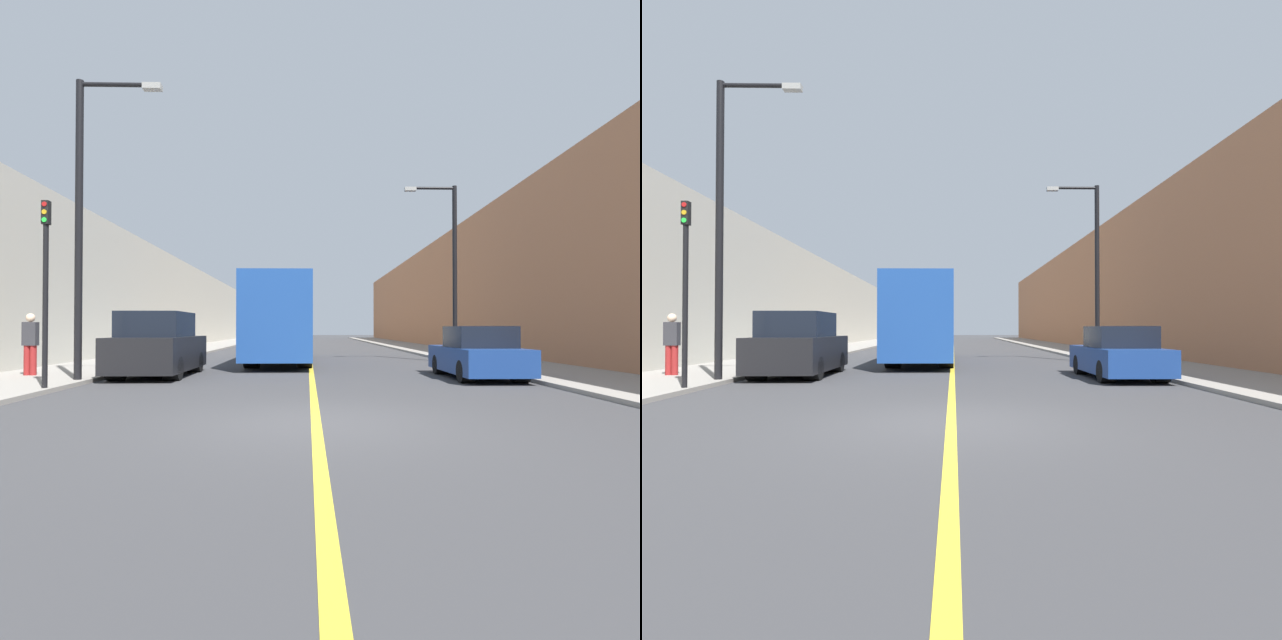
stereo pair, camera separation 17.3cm
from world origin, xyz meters
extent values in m
plane|color=#38383A|center=(0.00, 0.00, 0.00)|extent=(200.00, 200.00, 0.00)
cube|color=gray|center=(-7.86, 30.00, 0.05)|extent=(3.73, 72.00, 0.11)
cube|color=gray|center=(7.86, 30.00, 0.05)|extent=(3.73, 72.00, 0.11)
cube|color=#B7B2A3|center=(-11.73, 30.00, 3.34)|extent=(4.00, 72.00, 6.68)
cube|color=#B2724C|center=(11.73, 30.00, 4.13)|extent=(4.00, 72.00, 8.25)
cube|color=gold|center=(0.00, 30.00, 0.00)|extent=(0.16, 72.00, 0.01)
cube|color=#1E4793|center=(-1.22, 14.30, 1.89)|extent=(2.53, 11.36, 3.14)
cube|color=black|center=(-1.22, 8.65, 2.44)|extent=(2.15, 0.04, 1.41)
cylinder|color=black|center=(-2.20, 10.78, 0.54)|extent=(0.56, 1.07, 1.07)
cylinder|color=black|center=(-0.23, 10.78, 0.54)|extent=(0.56, 1.07, 1.07)
cylinder|color=black|center=(-2.20, 17.82, 0.54)|extent=(0.56, 1.07, 1.07)
cylinder|color=black|center=(-0.23, 17.82, 0.54)|extent=(0.56, 1.07, 1.07)
cube|color=black|center=(-4.74, 7.78, 0.71)|extent=(2.04, 4.42, 1.02)
cube|color=black|center=(-4.74, 7.56, 1.60)|extent=(1.80, 2.43, 0.76)
cube|color=black|center=(-4.74, 5.60, 0.89)|extent=(1.73, 0.04, 0.46)
cylinder|color=black|center=(-5.54, 6.41, 0.34)|extent=(0.45, 0.68, 0.68)
cylinder|color=black|center=(-3.95, 6.41, 0.34)|extent=(0.45, 0.68, 0.68)
cylinder|color=black|center=(-5.54, 9.15, 0.34)|extent=(0.45, 0.68, 0.68)
cylinder|color=black|center=(-3.95, 9.15, 0.34)|extent=(0.45, 0.68, 0.68)
cube|color=navy|center=(4.91, 6.90, 0.55)|extent=(1.87, 4.22, 0.73)
cube|color=black|center=(4.91, 6.69, 1.23)|extent=(1.65, 1.90, 0.62)
cube|color=black|center=(4.91, 4.83, 0.68)|extent=(1.59, 0.04, 0.33)
cylinder|color=black|center=(4.18, 5.60, 0.31)|extent=(0.41, 0.62, 0.62)
cylinder|color=black|center=(5.64, 5.60, 0.31)|extent=(0.41, 0.62, 0.62)
cylinder|color=black|center=(4.18, 8.21, 0.31)|extent=(0.41, 0.62, 0.62)
cylinder|color=black|center=(5.64, 8.21, 0.31)|extent=(0.41, 0.62, 0.62)
cylinder|color=black|center=(-6.30, 5.72, 4.15)|extent=(0.20, 0.20, 8.08)
cylinder|color=black|center=(-5.32, 5.72, 8.09)|extent=(1.94, 0.12, 0.12)
cube|color=#999993|center=(-4.35, 5.72, 8.04)|extent=(0.50, 0.24, 0.16)
cylinder|color=black|center=(6.30, 13.70, 3.90)|extent=(0.20, 0.20, 7.59)
cylinder|color=black|center=(5.32, 13.70, 7.60)|extent=(1.94, 0.12, 0.12)
cube|color=#999993|center=(4.35, 13.70, 7.55)|extent=(0.50, 0.24, 0.16)
cylinder|color=black|center=(-6.20, 3.85, 2.00)|extent=(0.12, 0.12, 3.78)
cube|color=black|center=(-6.20, 3.85, 4.16)|extent=(0.16, 0.16, 0.55)
cylinder|color=#B21919|center=(-6.20, 3.76, 4.34)|extent=(0.11, 0.02, 0.11)
cylinder|color=gold|center=(-6.20, 3.76, 4.16)|extent=(0.11, 0.02, 0.11)
cylinder|color=#26E53F|center=(-6.20, 3.76, 3.98)|extent=(0.11, 0.02, 0.11)
cylinder|color=maroon|center=(-8.34, 6.99, 0.54)|extent=(0.18, 0.18, 0.87)
cylinder|color=maroon|center=(-8.16, 6.99, 0.54)|extent=(0.18, 0.18, 0.87)
cube|color=#2D2D33|center=(-8.25, 6.99, 1.32)|extent=(0.40, 0.22, 0.69)
sphere|color=beige|center=(-8.25, 6.99, 1.79)|extent=(0.25, 0.25, 0.25)
camera|label=1|loc=(-0.14, -7.82, 1.48)|focal=28.00mm
camera|label=2|loc=(0.03, -7.82, 1.48)|focal=28.00mm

